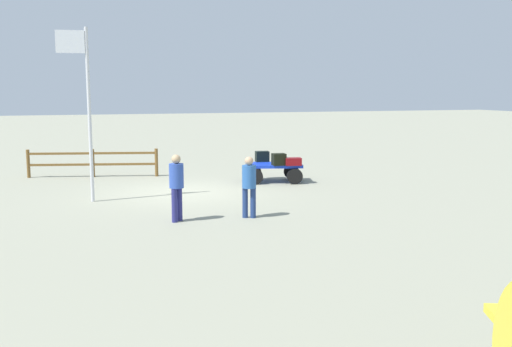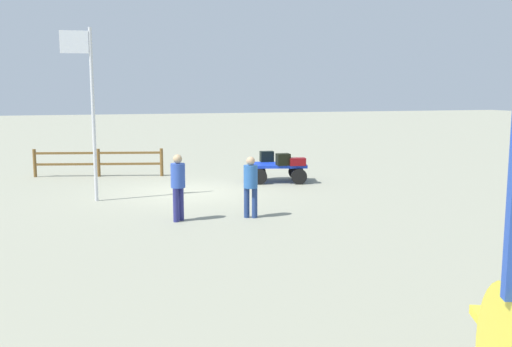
% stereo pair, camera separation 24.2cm
% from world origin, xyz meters
% --- Properties ---
extents(ground_plane, '(120.00, 120.00, 0.00)m').
position_xyz_m(ground_plane, '(0.00, 0.00, 0.00)').
color(ground_plane, gray).
extents(luggage_cart, '(2.17, 1.75, 0.64)m').
position_xyz_m(luggage_cart, '(-3.38, -1.13, 0.47)').
color(luggage_cart, '#1636C7').
rests_on(luggage_cart, ground).
extents(suitcase_tan, '(0.50, 0.36, 0.37)m').
position_xyz_m(suitcase_tan, '(-3.20, -1.79, 0.82)').
color(suitcase_tan, black).
rests_on(suitcase_tan, luggage_cart).
extents(suitcase_navy, '(0.59, 0.43, 0.26)m').
position_xyz_m(suitcase_navy, '(-3.87, -0.48, 0.76)').
color(suitcase_navy, maroon).
rests_on(suitcase_navy, luggage_cart).
extents(suitcase_grey, '(0.46, 0.39, 0.40)m').
position_xyz_m(suitcase_grey, '(-3.42, -0.66, 0.84)').
color(suitcase_grey, black).
rests_on(suitcase_grey, luggage_cart).
extents(worker_lead, '(0.46, 0.46, 1.54)m').
position_xyz_m(worker_lead, '(-0.87, 4.07, 0.90)').
color(worker_lead, navy).
rests_on(worker_lead, ground).
extents(worker_trailing, '(0.49, 0.49, 1.64)m').
position_xyz_m(worker_trailing, '(0.92, 3.92, 0.96)').
color(worker_trailing, navy).
rests_on(worker_trailing, ground).
extents(flagpole, '(0.87, 0.10, 4.90)m').
position_xyz_m(flagpole, '(2.86, 0.66, 2.91)').
color(flagpole, silver).
rests_on(flagpole, ground).
extents(wooden_fence, '(4.61, 1.21, 1.03)m').
position_xyz_m(wooden_fence, '(2.54, -4.22, 0.60)').
color(wooden_fence, brown).
rests_on(wooden_fence, ground).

